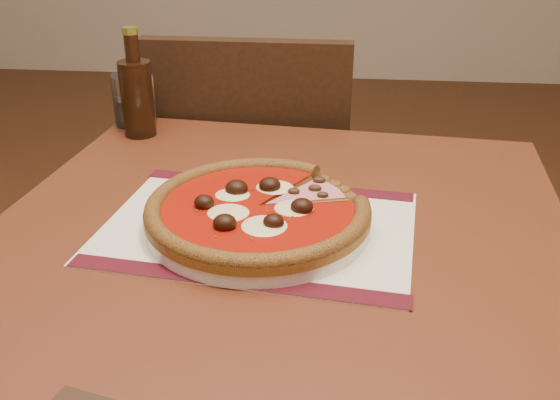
{
  "coord_description": "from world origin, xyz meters",
  "views": [
    {
      "loc": [
        0.7,
        -1.23,
        1.17
      ],
      "look_at": [
        0.62,
        -0.46,
        0.78
      ],
      "focal_mm": 40.0,
      "sensor_mm": 36.0,
      "label": 1
    }
  ],
  "objects_px": {
    "chair_far": "(256,194)",
    "pizza": "(258,208)",
    "plate": "(258,220)",
    "table": "(279,286)",
    "water_glass": "(134,99)",
    "bottle": "(137,94)"
  },
  "relations": [
    {
      "from": "chair_far",
      "to": "pizza",
      "type": "distance_m",
      "value": 0.64
    },
    {
      "from": "chair_far",
      "to": "plate",
      "type": "relative_size",
      "value": 2.96
    },
    {
      "from": "table",
      "to": "water_glass",
      "type": "distance_m",
      "value": 0.53
    },
    {
      "from": "plate",
      "to": "bottle",
      "type": "height_order",
      "value": "bottle"
    },
    {
      "from": "table",
      "to": "pizza",
      "type": "relative_size",
      "value": 2.82
    },
    {
      "from": "table",
      "to": "chair_far",
      "type": "xyz_separation_m",
      "value": [
        -0.11,
        0.57,
        -0.13
      ]
    },
    {
      "from": "chair_far",
      "to": "bottle",
      "type": "bearing_deg",
      "value": 52.25
    },
    {
      "from": "bottle",
      "to": "plate",
      "type": "bearing_deg",
      "value": -51.38
    },
    {
      "from": "table",
      "to": "plate",
      "type": "bearing_deg",
      "value": -163.67
    },
    {
      "from": "table",
      "to": "bottle",
      "type": "relative_size",
      "value": 4.32
    },
    {
      "from": "table",
      "to": "pizza",
      "type": "distance_m",
      "value": 0.14
    },
    {
      "from": "plate",
      "to": "pizza",
      "type": "xyz_separation_m",
      "value": [
        -0.0,
        -0.0,
        0.02
      ]
    },
    {
      "from": "bottle",
      "to": "table",
      "type": "bearing_deg",
      "value": -47.99
    },
    {
      "from": "chair_far",
      "to": "bottle",
      "type": "xyz_separation_m",
      "value": [
        -0.19,
        -0.23,
        0.31
      ]
    },
    {
      "from": "pizza",
      "to": "water_glass",
      "type": "xyz_separation_m",
      "value": [
        -0.3,
        0.4,
        0.02
      ]
    },
    {
      "from": "table",
      "to": "chair_far",
      "type": "distance_m",
      "value": 0.59
    },
    {
      "from": "chair_far",
      "to": "bottle",
      "type": "distance_m",
      "value": 0.43
    },
    {
      "from": "chair_far",
      "to": "plate",
      "type": "distance_m",
      "value": 0.63
    },
    {
      "from": "bottle",
      "to": "pizza",
      "type": "bearing_deg",
      "value": -51.42
    },
    {
      "from": "chair_far",
      "to": "plate",
      "type": "bearing_deg",
      "value": 98.98
    },
    {
      "from": "pizza",
      "to": "bottle",
      "type": "height_order",
      "value": "bottle"
    },
    {
      "from": "table",
      "to": "plate",
      "type": "relative_size",
      "value": 2.84
    }
  ]
}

